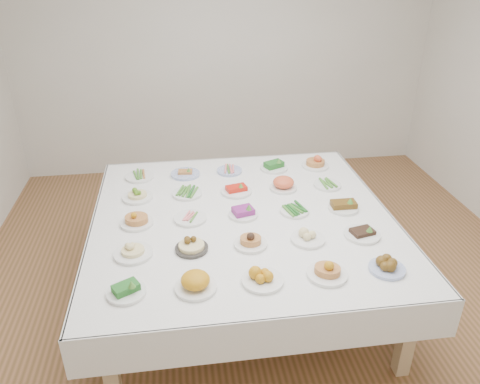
{
  "coord_description": "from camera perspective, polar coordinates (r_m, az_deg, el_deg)",
  "views": [
    {
      "loc": [
        -0.63,
        -3.13,
        2.54
      ],
      "look_at": [
        -0.18,
        0.04,
        0.88
      ],
      "focal_mm": 35.0,
      "sensor_mm": 36.0,
      "label": 1
    }
  ],
  "objects": [
    {
      "name": "room_envelope",
      "position": [
        3.27,
        3.38,
        14.84
      ],
      "size": [
        5.02,
        5.02,
        2.81
      ],
      "color": "#915E3C",
      "rests_on": "ground"
    },
    {
      "name": "display_table",
      "position": [
        3.57,
        0.34,
        -3.87
      ],
      "size": [
        2.26,
        2.26,
        0.75
      ],
      "color": "white",
      "rests_on": "ground"
    },
    {
      "name": "dish_0",
      "position": [
        2.85,
        -13.75,
        -11.26
      ],
      "size": [
        0.23,
        0.23,
        0.11
      ],
      "color": "white",
      "rests_on": "display_table"
    },
    {
      "name": "dish_1",
      "position": [
        2.8,
        -5.47,
        -10.48
      ],
      "size": [
        0.25,
        0.25,
        0.16
      ],
      "color": "white",
      "rests_on": "display_table"
    },
    {
      "name": "dish_2",
      "position": [
        2.86,
        2.79,
        -10.06
      ],
      "size": [
        0.26,
        0.26,
        0.12
      ],
      "color": "white",
      "rests_on": "display_table"
    },
    {
      "name": "dish_3",
      "position": [
        2.94,
        10.65,
        -8.96
      ],
      "size": [
        0.26,
        0.25,
        0.15
      ],
      "color": "white",
      "rests_on": "display_table"
    },
    {
      "name": "dish_4",
      "position": [
        3.1,
        17.54,
        -8.5
      ],
      "size": [
        0.22,
        0.22,
        0.1
      ],
      "color": "#4C66B2",
      "rests_on": "display_table"
    },
    {
      "name": "dish_5",
      "position": [
        3.16,
        -12.96,
        -6.64
      ],
      "size": [
        0.25,
        0.25,
        0.13
      ],
      "color": "white",
      "rests_on": "display_table"
    },
    {
      "name": "dish_6",
      "position": [
        3.14,
        -5.95,
        -6.13
      ],
      "size": [
        0.24,
        0.24,
        0.13
      ],
      "color": "#2E2C29",
      "rests_on": "display_table"
    },
    {
      "name": "dish_7",
      "position": [
        3.18,
        1.3,
        -5.73
      ],
      "size": [
        0.22,
        0.22,
        0.12
      ],
      "color": "white",
      "rests_on": "display_table"
    },
    {
      "name": "dish_8",
      "position": [
        3.27,
        8.3,
        -5.28
      ],
      "size": [
        0.23,
        0.23,
        0.1
      ],
      "color": "white",
      "rests_on": "display_table"
    },
    {
      "name": "dish_9",
      "position": [
        3.39,
        14.72,
        -4.49
      ],
      "size": [
        0.25,
        0.25,
        0.12
      ],
      "color": "white",
      "rests_on": "display_table"
    },
    {
      "name": "dish_10",
      "position": [
        3.49,
        -12.53,
        -3.01
      ],
      "size": [
        0.24,
        0.24,
        0.13
      ],
      "color": "white",
      "rests_on": "display_table"
    },
    {
      "name": "dish_11",
      "position": [
        3.5,
        -6.1,
        -3.12
      ],
      "size": [
        0.24,
        0.24,
        0.05
      ],
      "color": "white",
      "rests_on": "display_table"
    },
    {
      "name": "dish_12",
      "position": [
        3.52,
        0.39,
        -2.32
      ],
      "size": [
        0.22,
        0.22,
        0.1
      ],
      "color": "white",
      "rests_on": "display_table"
    },
    {
      "name": "dish_13",
      "position": [
        3.6,
        6.66,
        -2.14
      ],
      "size": [
        0.24,
        0.23,
        0.06
      ],
      "color": "white",
      "rests_on": "display_table"
    },
    {
      "name": "dish_14",
      "position": [
        3.7,
        12.52,
        -1.4
      ],
      "size": [
        0.23,
        0.23,
        0.11
      ],
      "color": "white",
      "rests_on": "display_table"
    },
    {
      "name": "dish_15",
      "position": [
        3.85,
        -12.42,
        -0.09
      ],
      "size": [
        0.24,
        0.24,
        0.12
      ],
      "color": "white",
      "rests_on": "display_table"
    },
    {
      "name": "dish_16",
      "position": [
        3.86,
        -6.47,
        -0.0
      ],
      "size": [
        0.26,
        0.24,
        0.06
      ],
      "color": "white",
      "rests_on": "display_table"
    },
    {
      "name": "dish_17",
      "position": [
        3.86,
        -0.45,
        0.47
      ],
      "size": [
        0.25,
        0.25,
        0.1
      ],
      "color": "white",
      "rests_on": "display_table"
    },
    {
      "name": "dish_18",
      "position": [
        3.93,
        5.32,
        1.12
      ],
      "size": [
        0.22,
        0.22,
        0.13
      ],
      "color": "white",
      "rests_on": "display_table"
    },
    {
      "name": "dish_19",
      "position": [
        4.04,
        10.61,
        1.02
      ],
      "size": [
        0.23,
        0.23,
        0.06
      ],
      "color": "white",
      "rests_on": "display_table"
    },
    {
      "name": "dish_20",
      "position": [
        4.21,
        -12.13,
        2.01
      ],
      "size": [
        0.25,
        0.25,
        0.06
      ],
      "color": "white",
      "rests_on": "display_table"
    },
    {
      "name": "dish_21",
      "position": [
        4.19,
        -6.7,
        2.47
      ],
      "size": [
        0.25,
        0.25,
        0.1
      ],
      "color": "#4C66B2",
      "rests_on": "display_table"
    },
    {
      "name": "dish_22",
      "position": [
        4.23,
        -1.29,
        2.72
      ],
      "size": [
        0.22,
        0.22,
        0.05
      ],
      "color": "#4C66B2",
      "rests_on": "display_table"
    },
    {
      "name": "dish_23",
      "position": [
        4.29,
        4.15,
        3.41
      ],
      "size": [
        0.25,
        0.25,
        0.12
      ],
      "color": "white",
      "rests_on": "display_table"
    },
    {
      "name": "dish_24",
      "position": [
        4.37,
        9.2,
        3.91
      ],
      "size": [
        0.25,
        0.25,
        0.15
      ],
      "color": "white",
      "rests_on": "display_table"
    }
  ]
}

